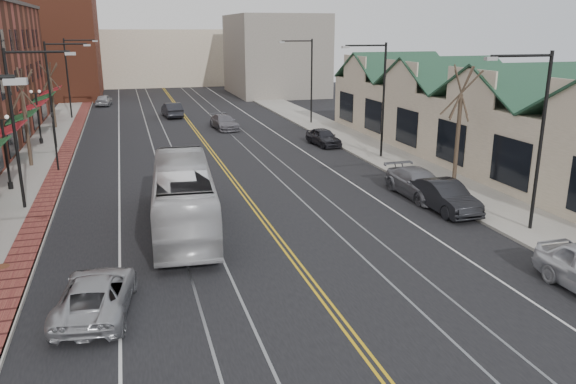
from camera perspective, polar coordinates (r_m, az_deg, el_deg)
ground at (r=18.05m, az=6.09°, el=-13.85°), size 160.00×160.00×0.00m
sidewalk_left at (r=36.01m, az=-25.05°, el=0.28°), size 4.00×120.00×0.15m
sidewalk_right at (r=39.88m, az=11.29°, el=2.94°), size 4.00×120.00×0.15m
building_right at (r=42.54m, az=18.70°, el=6.28°), size 8.00×36.00×4.60m
backdrop_left at (r=84.99m, az=-23.58°, el=13.55°), size 14.00×18.00×14.00m
backdrop_mid at (r=99.68m, az=-13.03°, el=13.21°), size 22.00×14.00×9.00m
backdrop_right at (r=82.22m, az=-1.36°, el=13.75°), size 12.00×16.00×11.00m
streetlight_l_1 at (r=31.04m, az=-25.42°, el=7.28°), size 3.33×0.25×8.00m
streetlight_l_2 at (r=46.82m, az=-22.56°, el=10.11°), size 3.33×0.25×8.00m
streetlight_l_3 at (r=62.71m, az=-21.13°, el=11.50°), size 3.33×0.25×8.00m
streetlight_r_0 at (r=26.95m, az=23.76°, el=6.34°), size 3.33×0.25×8.00m
streetlight_r_1 at (r=40.43m, az=9.14°, el=10.35°), size 3.33×0.25×8.00m
streetlight_r_2 at (r=55.27m, az=1.96°, el=12.06°), size 3.33×0.25×8.00m
lamppost_l_2 at (r=35.69m, az=-26.72°, el=3.46°), size 0.84×0.28×4.27m
lamppost_l_3 at (r=49.32m, az=-24.02°, el=6.88°), size 0.84×0.28×4.27m
tree_left_near at (r=41.26m, az=-25.15°, el=7.03°), size 1.78×1.37×6.48m
tree_left_far at (r=57.04m, az=-22.86°, el=9.19°), size 1.66×1.28×6.02m
tree_right_mid at (r=34.36m, az=16.96°, el=6.70°), size 1.90×1.46×6.93m
manhole_far at (r=24.60m, az=-27.10°, el=-6.76°), size 0.60×0.60×0.02m
traffic_signal at (r=39.22m, az=-22.62°, el=5.18°), size 0.18×0.15×3.80m
transit_bus at (r=26.50m, az=-10.58°, el=-0.44°), size 3.43×11.25×3.09m
parked_suv at (r=19.68m, az=-18.92°, el=-9.82°), size 2.85×5.07×1.34m
parked_car_b at (r=29.85m, az=15.65°, el=-0.42°), size 1.70×4.73×1.55m
parked_car_c at (r=32.10m, az=13.13°, el=0.86°), size 2.25×5.22×1.50m
parked_car_d at (r=45.30m, az=3.63°, el=5.59°), size 2.09×4.23×1.39m
distant_car_left at (r=61.41m, az=-11.70°, el=8.16°), size 2.04×4.82×1.55m
distant_car_right at (r=53.09m, az=-6.51°, el=7.07°), size 2.38×4.83×1.35m
distant_car_far at (r=73.00m, az=-18.20°, el=8.87°), size 2.16×4.27×1.39m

